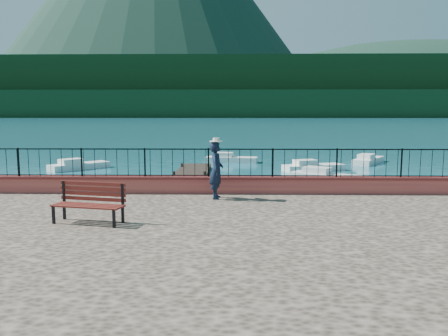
{
  "coord_description": "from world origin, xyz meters",
  "views": [
    {
      "loc": [
        0.52,
        -11.19,
        4.01
      ],
      "look_at": [
        0.27,
        2.0,
        2.3
      ],
      "focal_mm": 35.0,
      "sensor_mm": 36.0,
      "label": 1
    }
  ],
  "objects_px": {
    "park_bench": "(89,211)",
    "boat_5": "(369,158)",
    "boat_2": "(314,165)",
    "boat_3": "(79,163)",
    "person": "(216,170)",
    "boat_0": "(129,184)",
    "boat_4": "(231,157)",
    "boat_1": "(327,174)"
  },
  "relations": [
    {
      "from": "park_bench",
      "to": "boat_5",
      "type": "xyz_separation_m",
      "value": [
        14.29,
        23.35,
        -1.1
      ]
    },
    {
      "from": "boat_3",
      "to": "boat_4",
      "type": "height_order",
      "value": "same"
    },
    {
      "from": "park_bench",
      "to": "boat_0",
      "type": "relative_size",
      "value": 0.49
    },
    {
      "from": "boat_1",
      "to": "boat_5",
      "type": "distance_m",
      "value": 10.32
    },
    {
      "from": "person",
      "to": "boat_5",
      "type": "distance_m",
      "value": 23.08
    },
    {
      "from": "park_bench",
      "to": "person",
      "type": "height_order",
      "value": "person"
    },
    {
      "from": "boat_5",
      "to": "park_bench",
      "type": "bearing_deg",
      "value": -178.45
    },
    {
      "from": "boat_2",
      "to": "boat_4",
      "type": "height_order",
      "value": "same"
    },
    {
      "from": "boat_0",
      "to": "boat_1",
      "type": "bearing_deg",
      "value": 21.78
    },
    {
      "from": "boat_1",
      "to": "boat_2",
      "type": "distance_m",
      "value": 4.47
    },
    {
      "from": "park_bench",
      "to": "person",
      "type": "relative_size",
      "value": 1.04
    },
    {
      "from": "boat_3",
      "to": "person",
      "type": "bearing_deg",
      "value": -104.26
    },
    {
      "from": "park_bench",
      "to": "boat_3",
      "type": "bearing_deg",
      "value": 122.83
    },
    {
      "from": "boat_0",
      "to": "boat_4",
      "type": "bearing_deg",
      "value": 71.42
    },
    {
      "from": "park_bench",
      "to": "person",
      "type": "xyz_separation_m",
      "value": [
        3.11,
        3.23,
        0.62
      ]
    },
    {
      "from": "boat_0",
      "to": "boat_3",
      "type": "relative_size",
      "value": 0.95
    },
    {
      "from": "park_bench",
      "to": "boat_0",
      "type": "xyz_separation_m",
      "value": [
        -1.53,
        10.68,
        -1.1
      ]
    },
    {
      "from": "park_bench",
      "to": "boat_4",
      "type": "bearing_deg",
      "value": 94.27
    },
    {
      "from": "person",
      "to": "boat_3",
      "type": "distance_m",
      "value": 19.21
    },
    {
      "from": "boat_0",
      "to": "boat_1",
      "type": "xyz_separation_m",
      "value": [
        10.68,
        3.72,
        0.0
      ]
    },
    {
      "from": "boat_3",
      "to": "boat_4",
      "type": "relative_size",
      "value": 1.02
    },
    {
      "from": "boat_0",
      "to": "boat_2",
      "type": "bearing_deg",
      "value": 39.98
    },
    {
      "from": "boat_2",
      "to": "boat_4",
      "type": "relative_size",
      "value": 1.04
    },
    {
      "from": "boat_0",
      "to": "boat_5",
      "type": "bearing_deg",
      "value": 41.27
    },
    {
      "from": "park_bench",
      "to": "boat_0",
      "type": "bearing_deg",
      "value": 110.93
    },
    {
      "from": "park_bench",
      "to": "boat_1",
      "type": "bearing_deg",
      "value": 70.33
    },
    {
      "from": "person",
      "to": "boat_3",
      "type": "relative_size",
      "value": 0.45
    },
    {
      "from": "boat_0",
      "to": "boat_3",
      "type": "xyz_separation_m",
      "value": [
        -5.56,
        8.73,
        0.0
      ]
    },
    {
      "from": "person",
      "to": "boat_2",
      "type": "distance_m",
      "value": 16.88
    },
    {
      "from": "boat_1",
      "to": "boat_5",
      "type": "bearing_deg",
      "value": 94.24
    },
    {
      "from": "boat_0",
      "to": "boat_1",
      "type": "relative_size",
      "value": 0.92
    },
    {
      "from": "boat_5",
      "to": "boat_2",
      "type": "bearing_deg",
      "value": 164.25
    },
    {
      "from": "park_bench",
      "to": "boat_2",
      "type": "height_order",
      "value": "park_bench"
    },
    {
      "from": "boat_5",
      "to": "person",
      "type": "bearing_deg",
      "value": -176.04
    },
    {
      "from": "person",
      "to": "boat_4",
      "type": "bearing_deg",
      "value": 2.19
    },
    {
      "from": "boat_0",
      "to": "boat_5",
      "type": "height_order",
      "value": "same"
    },
    {
      "from": "boat_0",
      "to": "boat_5",
      "type": "relative_size",
      "value": 0.92
    },
    {
      "from": "person",
      "to": "boat_0",
      "type": "height_order",
      "value": "person"
    },
    {
      "from": "boat_2",
      "to": "boat_3",
      "type": "relative_size",
      "value": 1.02
    },
    {
      "from": "boat_0",
      "to": "boat_3",
      "type": "bearing_deg",
      "value": 125.09
    },
    {
      "from": "boat_2",
      "to": "boat_5",
      "type": "height_order",
      "value": "same"
    },
    {
      "from": "boat_3",
      "to": "boat_5",
      "type": "relative_size",
      "value": 0.97
    }
  ]
}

